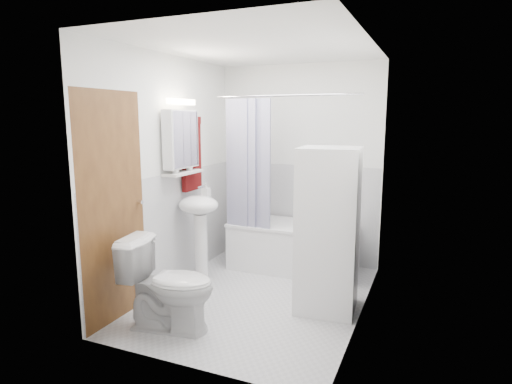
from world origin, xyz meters
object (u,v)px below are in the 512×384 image
at_px(sink, 199,218).
at_px(washer_dryer, 328,230).
at_px(bathtub, 292,244).
at_px(toilet, 169,285).

relative_size(sink, washer_dryer, 0.69).
xyz_separation_m(bathtub, sink, (-0.80, -0.75, 0.40)).
bearing_deg(toilet, bathtub, -24.29).
height_order(bathtub, washer_dryer, washer_dryer).
xyz_separation_m(washer_dryer, toilet, (-1.13, -0.90, -0.37)).
distance_m(bathtub, sink, 1.17).
bearing_deg(sink, bathtub, 42.94).
relative_size(bathtub, washer_dryer, 0.94).
relative_size(washer_dryer, toilet, 1.93).
bearing_deg(bathtub, toilet, -105.69).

